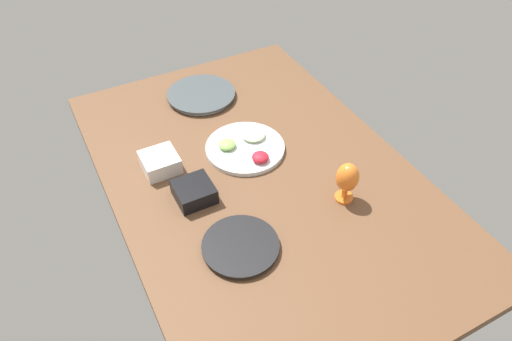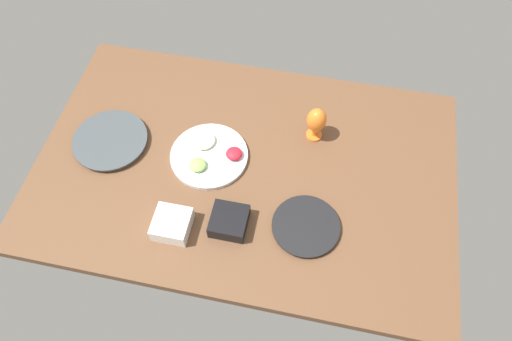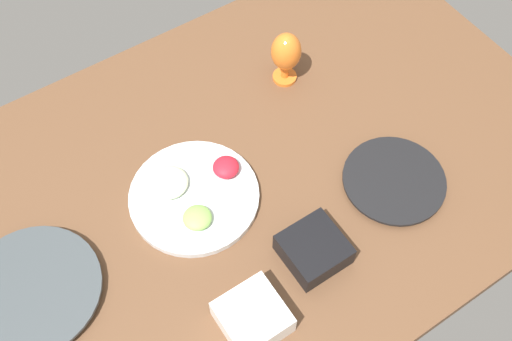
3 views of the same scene
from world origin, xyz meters
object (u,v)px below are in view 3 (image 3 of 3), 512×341
(square_bowl_black, at_px, (312,250))
(hurricane_glass_orange, at_px, (286,53))
(dinner_plate_right, at_px, (394,181))
(dinner_plate_left, at_px, (33,291))
(square_bowl_white, at_px, (253,317))
(fruit_platter, at_px, (194,195))

(square_bowl_black, bearing_deg, hurricane_glass_orange, 61.56)
(dinner_plate_right, relative_size, square_bowl_black, 1.90)
(dinner_plate_left, height_order, hurricane_glass_orange, hurricane_glass_orange)
(dinner_plate_right, height_order, hurricane_glass_orange, hurricane_glass_orange)
(hurricane_glass_orange, height_order, square_bowl_white, hurricane_glass_orange)
(square_bowl_white, bearing_deg, dinner_plate_right, 11.93)
(fruit_platter, distance_m, square_bowl_white, 0.33)
(dinner_plate_left, distance_m, fruit_platter, 0.40)
(dinner_plate_right, height_order, square_bowl_white, square_bowl_white)
(hurricane_glass_orange, height_order, square_bowl_black, hurricane_glass_orange)
(square_bowl_white, bearing_deg, hurricane_glass_orange, 49.44)
(square_bowl_black, bearing_deg, fruit_platter, 117.27)
(hurricane_glass_orange, xyz_separation_m, square_bowl_black, (-0.24, -0.45, -0.06))
(hurricane_glass_orange, bearing_deg, square_bowl_black, -118.44)
(hurricane_glass_orange, relative_size, square_bowl_black, 1.21)
(square_bowl_black, xyz_separation_m, square_bowl_white, (-0.19, -0.05, 0.00))
(dinner_plate_left, xyz_separation_m, square_bowl_black, (0.54, -0.25, 0.02))
(hurricane_glass_orange, distance_m, square_bowl_black, 0.52)
(dinner_plate_left, xyz_separation_m, dinner_plate_right, (0.81, -0.21, -0.00))
(hurricane_glass_orange, bearing_deg, dinner_plate_left, -165.77)
(dinner_plate_right, xyz_separation_m, square_bowl_black, (-0.27, -0.04, 0.02))
(dinner_plate_left, bearing_deg, square_bowl_white, -41.04)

